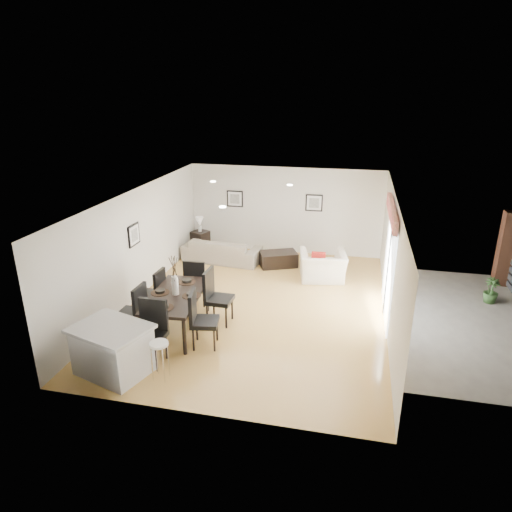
% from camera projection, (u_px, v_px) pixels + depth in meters
% --- Properties ---
extents(ground, '(8.00, 8.00, 0.00)m').
position_uv_depth(ground, '(257.00, 306.00, 11.01)').
color(ground, tan).
rests_on(ground, ground).
extents(wall_back, '(6.00, 0.04, 2.70)m').
position_uv_depth(wall_back, '(285.00, 211.00, 14.20)').
color(wall_back, silver).
rests_on(wall_back, ground).
extents(wall_front, '(6.00, 0.04, 2.70)m').
position_uv_depth(wall_front, '(200.00, 341.00, 6.88)').
color(wall_front, silver).
rests_on(wall_front, ground).
extents(wall_left, '(0.04, 8.00, 2.70)m').
position_uv_depth(wall_left, '(138.00, 244.00, 11.16)').
color(wall_left, silver).
rests_on(wall_left, ground).
extents(wall_right, '(0.04, 8.00, 2.70)m').
position_uv_depth(wall_right, '(391.00, 264.00, 9.93)').
color(wall_right, silver).
rests_on(wall_right, ground).
extents(ceiling, '(6.00, 8.00, 0.02)m').
position_uv_depth(ceiling, '(257.00, 196.00, 10.08)').
color(ceiling, white).
rests_on(ceiling, wall_back).
extents(sofa, '(2.41, 1.16, 0.68)m').
position_uv_depth(sofa, '(222.00, 250.00, 13.75)').
color(sofa, gray).
rests_on(sofa, ground).
extents(armchair, '(1.38, 1.26, 0.79)m').
position_uv_depth(armchair, '(322.00, 266.00, 12.38)').
color(armchair, beige).
rests_on(armchair, ground).
extents(courtyard_plant_b, '(0.42, 0.42, 0.64)m').
position_uv_depth(courtyard_plant_b, '(491.00, 291.00, 11.07)').
color(courtyard_plant_b, '#325524').
rests_on(courtyard_plant_b, ground).
extents(dining_table, '(1.17, 2.09, 0.84)m').
position_uv_depth(dining_table, '(176.00, 298.00, 9.69)').
color(dining_table, black).
rests_on(dining_table, ground).
extents(dining_chair_wnear, '(0.55, 0.55, 1.19)m').
position_uv_depth(dining_chair_wnear, '(135.00, 309.00, 9.40)').
color(dining_chair_wnear, black).
rests_on(dining_chair_wnear, ground).
extents(dining_chair_wfar, '(0.53, 0.53, 1.13)m').
position_uv_depth(dining_chair_wfar, '(155.00, 291.00, 10.33)').
color(dining_chair_wfar, black).
rests_on(dining_chair_wfar, ground).
extents(dining_chair_enear, '(0.62, 0.62, 1.19)m').
position_uv_depth(dining_chair_enear, '(199.00, 316.00, 9.10)').
color(dining_chair_enear, black).
rests_on(dining_chair_enear, ground).
extents(dining_chair_efar, '(0.57, 0.57, 1.24)m').
position_uv_depth(dining_chair_efar, '(215.00, 294.00, 10.03)').
color(dining_chair_efar, black).
rests_on(dining_chair_efar, ground).
extents(dining_chair_head, '(0.56, 0.56, 1.25)m').
position_uv_depth(dining_chair_head, '(151.00, 328.00, 8.58)').
color(dining_chair_head, black).
rests_on(dining_chair_head, ground).
extents(dining_chair_foot, '(0.54, 0.54, 1.16)m').
position_uv_depth(dining_chair_foot, '(196.00, 280.00, 10.86)').
color(dining_chair_foot, black).
rests_on(dining_chair_foot, ground).
extents(vase, '(1.11, 1.70, 0.86)m').
position_uv_depth(vase, '(175.00, 279.00, 9.53)').
color(vase, white).
rests_on(vase, dining_table).
extents(coffee_table, '(1.22, 1.01, 0.42)m').
position_uv_depth(coffee_table, '(278.00, 259.00, 13.41)').
color(coffee_table, black).
rests_on(coffee_table, ground).
extents(side_table, '(0.61, 0.61, 0.62)m').
position_uv_depth(side_table, '(200.00, 241.00, 14.71)').
color(side_table, black).
rests_on(side_table, ground).
extents(table_lamp, '(0.25, 0.25, 0.47)m').
position_uv_depth(table_lamp, '(200.00, 222.00, 14.50)').
color(table_lamp, white).
rests_on(table_lamp, side_table).
extents(cushion, '(0.37, 0.12, 0.37)m').
position_uv_depth(cushion, '(318.00, 259.00, 12.22)').
color(cushion, maroon).
rests_on(cushion, armchair).
extents(kitchen_island, '(1.57, 1.37, 0.93)m').
position_uv_depth(kitchen_island, '(113.00, 349.00, 8.30)').
color(kitchen_island, silver).
rests_on(kitchen_island, ground).
extents(bar_stool, '(0.34, 0.34, 0.73)m').
position_uv_depth(bar_stool, '(159.00, 348.00, 8.06)').
color(bar_stool, white).
rests_on(bar_stool, ground).
extents(framed_print_back_left, '(0.52, 0.04, 0.52)m').
position_uv_depth(framed_print_back_left, '(235.00, 199.00, 14.40)').
color(framed_print_back_left, black).
rests_on(framed_print_back_left, wall_back).
extents(framed_print_back_right, '(0.52, 0.04, 0.52)m').
position_uv_depth(framed_print_back_right, '(314.00, 203.00, 13.89)').
color(framed_print_back_right, black).
rests_on(framed_print_back_right, wall_back).
extents(framed_print_left_wall, '(0.04, 0.52, 0.52)m').
position_uv_depth(framed_print_left_wall, '(134.00, 235.00, 10.87)').
color(framed_print_left_wall, black).
rests_on(framed_print_left_wall, wall_left).
extents(sliding_door, '(0.12, 2.70, 2.57)m').
position_uv_depth(sliding_door, '(390.00, 245.00, 10.10)').
color(sliding_door, white).
rests_on(sliding_door, wall_right).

